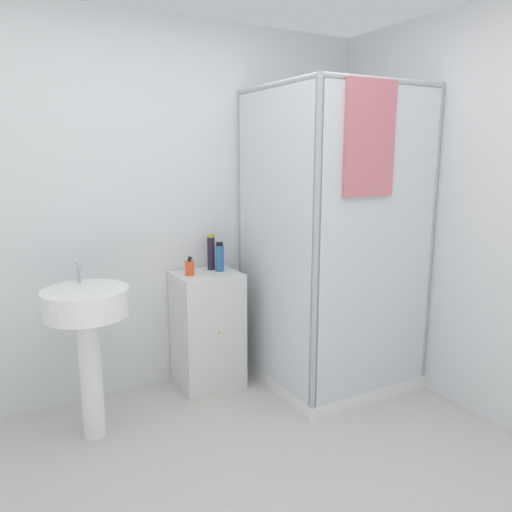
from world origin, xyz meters
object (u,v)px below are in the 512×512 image
soap_dispenser (190,268)px  shampoo_bottle_tall_black (211,252)px  sink (87,322)px  shampoo_bottle_blue (220,257)px

soap_dispenser → shampoo_bottle_tall_black: shampoo_bottle_tall_black is taller
sink → shampoo_bottle_blue: size_ratio=5.02×
sink → shampoo_bottle_blue: bearing=16.9°
sink → shampoo_bottle_blue: shampoo_bottle_blue is taller
soap_dispenser → shampoo_bottle_blue: 0.23m
shampoo_bottle_blue → soap_dispenser: bearing=-175.7°
soap_dispenser → shampoo_bottle_blue: size_ratio=0.64×
soap_dispenser → shampoo_bottle_blue: bearing=4.3°
sink → shampoo_bottle_tall_black: (0.92, 0.36, 0.25)m
sink → shampoo_bottle_blue: (0.95, 0.29, 0.22)m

